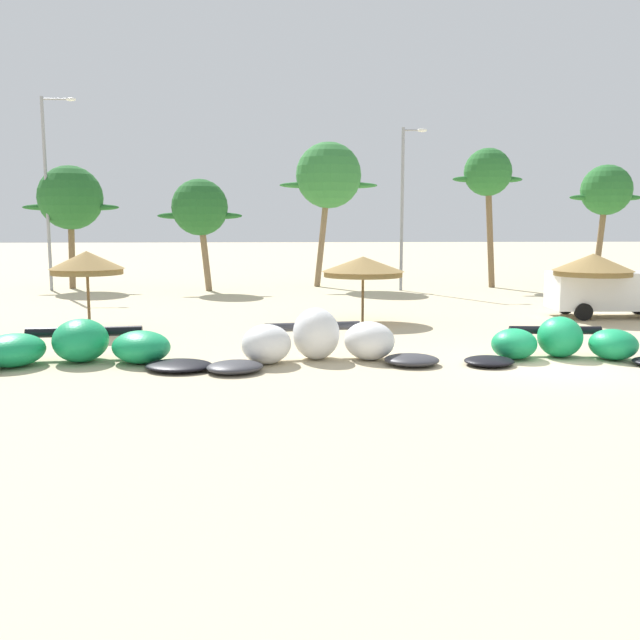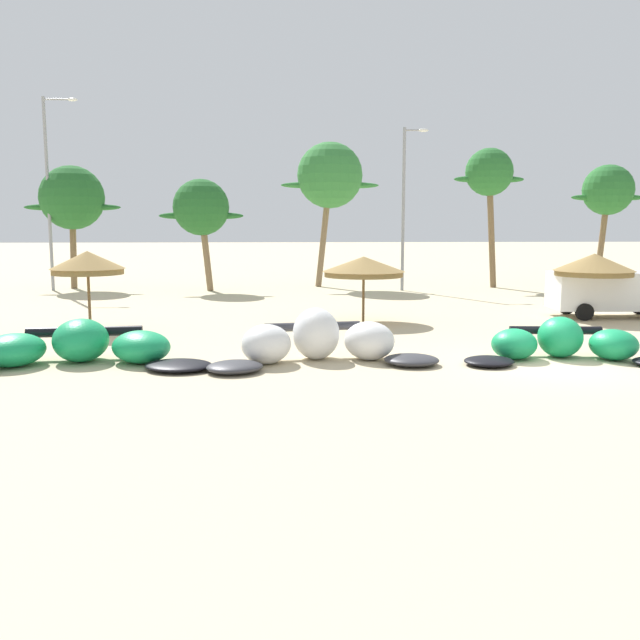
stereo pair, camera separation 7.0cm
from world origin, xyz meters
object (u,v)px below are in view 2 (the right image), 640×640
object	(u,v)px
beach_umbrella_near_palms	(594,265)
palm_center_left	(489,174)
parked_van	(611,290)
lamppost_west_center	(405,201)
beach_umbrella_middle	(364,266)
kite_left	(318,342)
kite_left_of_center	(564,344)
kite_far_left	(78,348)
lamppost_west	(50,185)
palm_left_of_gap	(330,176)
palm_leftmost	(72,198)
palm_center_right	(608,191)
palm_left	(201,208)
beach_umbrella_near_van	(87,263)

from	to	relation	value
beach_umbrella_near_palms	palm_center_left	distance (m)	14.81
parked_van	lamppost_west_center	bearing A→B (deg)	118.01
beach_umbrella_middle	palm_center_left	bearing A→B (deg)	57.34
kite_left	kite_left_of_center	world-z (taller)	kite_left
kite_far_left	lamppost_west	size ratio (longest dim) A/B	0.70
kite_far_left	lamppost_west_center	size ratio (longest dim) A/B	0.83
palm_left_of_gap	lamppost_west	distance (m)	15.95
kite_far_left	kite_left_of_center	size ratio (longest dim) A/B	1.23
palm_left_of_gap	palm_center_left	xyz separation A→B (m)	(9.30, -1.17, 0.06)
kite_left_of_center	kite_left	bearing A→B (deg)	179.25
parked_van	palm_leftmost	distance (m)	29.41
kite_left_of_center	palm_center_right	xyz separation A→B (m)	(12.19, 23.14, 5.31)
kite_left	palm_left	world-z (taller)	palm_left
parked_van	palm_center_left	world-z (taller)	palm_center_left
beach_umbrella_middle	palm_center_left	size ratio (longest dim) A/B	0.39
kite_left_of_center	beach_umbrella_near_van	world-z (taller)	beach_umbrella_near_van
beach_umbrella_near_palms	palm_leftmost	distance (m)	28.69
kite_left	lamppost_west	size ratio (longest dim) A/B	0.60
kite_far_left	beach_umbrella_middle	size ratio (longest dim) A/B	2.38
beach_umbrella_middle	beach_umbrella_near_palms	distance (m)	9.11
lamppost_west_center	palm_center_right	bearing A→B (deg)	11.77
lamppost_west	lamppost_west_center	distance (m)	19.98
parked_van	palm_left_of_gap	xyz separation A→B (m)	(-10.39, 14.62, 5.51)
beach_umbrella_near_palms	parked_van	size ratio (longest dim) A/B	0.61
lamppost_west	beach_umbrella_near_van	bearing A→B (deg)	-68.57
kite_left_of_center	palm_center_right	world-z (taller)	palm_center_right
lamppost_west_center	kite_left	bearing A→B (deg)	-106.53
kite_left	beach_umbrella_near_van	size ratio (longest dim) A/B	2.29
kite_left	beach_umbrella_near_palms	bearing A→B (deg)	34.60
palm_left_of_gap	palm_center_right	distance (m)	17.08
beach_umbrella_middle	palm_left_of_gap	world-z (taller)	palm_left_of_gap
palm_left_of_gap	palm_center_left	bearing A→B (deg)	-7.18
palm_left	palm_center_right	xyz separation A→B (m)	(24.46, 2.33, 1.11)
beach_umbrella_near_van	lamppost_west	bearing A→B (deg)	111.43
beach_umbrella_near_van	palm_center_left	size ratio (longest dim) A/B	0.35
palm_left_of_gap	lamppost_west	size ratio (longest dim) A/B	0.80
beach_umbrella_near_palms	lamppost_west	size ratio (longest dim) A/B	0.29
beach_umbrella_middle	palm_left	world-z (taller)	palm_left
beach_umbrella_middle	beach_umbrella_near_van	bearing A→B (deg)	-169.23
kite_left_of_center	palm_center_left	world-z (taller)	palm_center_left
beach_umbrella_near_palms	lamppost_west_center	bearing A→B (deg)	112.64
beach_umbrella_near_palms	kite_left_of_center	bearing A→B (deg)	-119.39
palm_center_left	palm_center_right	distance (m)	7.90
beach_umbrella_middle	palm_leftmost	bearing A→B (deg)	135.49
kite_left	lamppost_west_center	size ratio (longest dim) A/B	0.71
kite_left_of_center	palm_center_right	bearing A→B (deg)	62.22
kite_left_of_center	parked_van	xyz separation A→B (m)	(5.52, 8.54, 0.65)
beach_umbrella_middle	lamppost_west_center	size ratio (longest dim) A/B	0.35
palm_left_of_gap	beach_umbrella_near_palms	bearing A→B (deg)	-58.70
beach_umbrella_near_van	palm_leftmost	size ratio (longest dim) A/B	0.40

